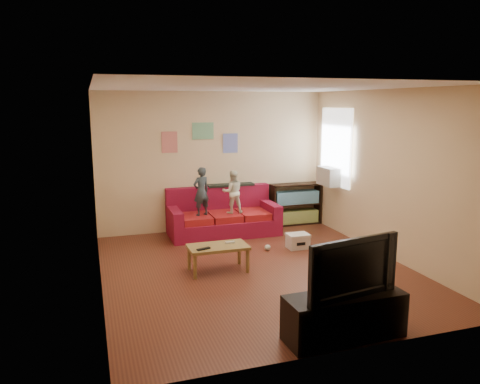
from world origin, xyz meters
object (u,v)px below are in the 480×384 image
object	(u,v)px
file_box	(298,241)
tv_stand	(344,316)
bookshelf	(296,206)
coffee_table	(218,249)
television	(347,265)
child_a	(201,191)
sofa	(223,218)
child_b	(233,192)

from	to	relation	value
file_box	tv_stand	xyz separation A→B (m)	(-0.87, -3.02, 0.12)
bookshelf	file_box	bearing A→B (deg)	-113.23
coffee_table	television	bearing A→B (deg)	-72.57
tv_stand	television	size ratio (longest dim) A/B	1.17
tv_stand	child_a	bearing A→B (deg)	96.24
child_a	file_box	xyz separation A→B (m)	(1.43, -1.13, -0.75)
bookshelf	tv_stand	xyz separation A→B (m)	(-1.52, -4.55, -0.13)
coffee_table	sofa	bearing A→B (deg)	72.13
child_a	child_b	size ratio (longest dim) A/B	1.11
file_box	child_a	bearing A→B (deg)	141.68
sofa	coffee_table	distance (m)	2.05
tv_stand	child_b	bearing A→B (deg)	88.00
child_a	television	world-z (taller)	child_a
child_a	coffee_table	size ratio (longest dim) A/B	1.02
child_b	bookshelf	world-z (taller)	child_b
sofa	bookshelf	bearing A→B (deg)	7.98
child_b	child_a	bearing A→B (deg)	5.43
file_box	tv_stand	bearing A→B (deg)	-106.01
child_a	television	xyz separation A→B (m)	(0.57, -4.15, -0.07)
child_a	television	size ratio (longest dim) A/B	0.80
tv_stand	sofa	bearing A→B (deg)	89.98
sofa	coffee_table	xyz separation A→B (m)	(-0.63, -1.95, 0.04)
tv_stand	television	world-z (taller)	television
sofa	child_a	distance (m)	0.75
sofa	bookshelf	distance (m)	1.65
file_box	child_b	bearing A→B (deg)	126.32
sofa	child_b	bearing A→B (deg)	-49.08
child_b	tv_stand	distance (m)	4.19
child_b	file_box	xyz separation A→B (m)	(0.83, -1.13, -0.71)
sofa	file_box	bearing A→B (deg)	-53.05
sofa	child_b	size ratio (longest dim) A/B	2.54
bookshelf	tv_stand	size ratio (longest dim) A/B	0.81
sofa	tv_stand	world-z (taller)	sofa
child_b	television	size ratio (longest dim) A/B	0.72
coffee_table	tv_stand	world-z (taller)	tv_stand
child_a	television	distance (m)	4.19
child_b	tv_stand	xyz separation A→B (m)	(-0.03, -4.15, -0.59)
sofa	coffee_table	size ratio (longest dim) A/B	2.34
sofa	child_b	distance (m)	0.58
sofa	file_box	size ratio (longest dim) A/B	5.55
child_a	tv_stand	size ratio (longest dim) A/B	0.69
child_a	file_box	world-z (taller)	child_a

